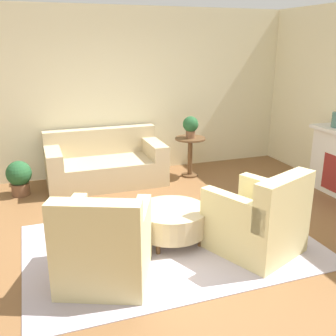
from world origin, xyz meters
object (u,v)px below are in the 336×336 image
at_px(armchair_left, 104,248).
at_px(potted_plant_on_side_table, 191,126).
at_px(couch, 105,165).
at_px(potted_plant_floor, 19,176).
at_px(ottoman_table, 172,220).
at_px(side_table, 190,150).
at_px(armchair_right, 259,222).

height_order(armchair_left, potted_plant_on_side_table, potted_plant_on_side_table).
xyz_separation_m(couch, potted_plant_on_side_table, (1.44, -0.15, 0.58)).
height_order(couch, potted_plant_on_side_table, potted_plant_on_side_table).
bearing_deg(potted_plant_floor, armchair_left, -73.80).
relative_size(armchair_left, ottoman_table, 1.35).
xyz_separation_m(couch, side_table, (1.44, -0.15, 0.15)).
bearing_deg(side_table, potted_plant_on_side_table, -90.00).
bearing_deg(potted_plant_on_side_table, armchair_left, -126.94).
bearing_deg(potted_plant_on_side_table, ottoman_table, -117.74).
height_order(side_table, potted_plant_floor, side_table).
bearing_deg(couch, potted_plant_floor, -174.74).
height_order(armchair_right, ottoman_table, armchair_right).
height_order(ottoman_table, potted_plant_floor, potted_plant_floor).
bearing_deg(armchair_right, potted_plant_on_side_table, 83.62).
bearing_deg(couch, ottoman_table, -81.50).
bearing_deg(couch, potted_plant_on_side_table, -6.09).
xyz_separation_m(ottoman_table, potted_plant_floor, (-1.67, 2.13, 0.03)).
height_order(couch, side_table, couch).
height_order(armchair_left, potted_plant_floor, armchair_left).
height_order(ottoman_table, side_table, side_table).
distance_m(armchair_right, ottoman_table, 0.98).
xyz_separation_m(armchair_left, ottoman_table, (0.89, 0.55, -0.09)).
relative_size(armchair_left, potted_plant_on_side_table, 3.08).
xyz_separation_m(armchair_left, side_table, (1.99, 2.65, 0.10)).
bearing_deg(ottoman_table, armchair_right, -34.20).
bearing_deg(ottoman_table, side_table, 62.26).
relative_size(couch, potted_plant_on_side_table, 5.11).
distance_m(armchair_left, potted_plant_on_side_table, 3.36).
relative_size(couch, potted_plant_floor, 3.50).
height_order(couch, armchair_left, armchair_left).
height_order(couch, armchair_right, armchair_right).
distance_m(armchair_right, potted_plant_floor, 3.65).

